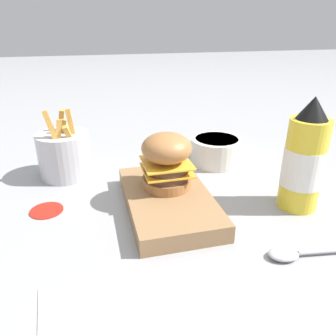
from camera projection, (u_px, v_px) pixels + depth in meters
ground_plane at (159, 213)px, 0.59m from camera, size 6.00×6.00×0.00m
serving_board at (168, 201)px, 0.60m from camera, size 0.26×0.15×0.03m
burger at (167, 160)px, 0.60m from camera, size 0.09×0.09×0.10m
ketchup_bottle at (304, 161)px, 0.58m from camera, size 0.07×0.07×0.21m
fries_basket at (64, 154)px, 0.72m from camera, size 0.11×0.11×0.16m
side_bowl at (216, 150)px, 0.79m from camera, size 0.12×0.12×0.06m
spoon at (298, 253)px, 0.48m from camera, size 0.04×0.18×0.01m
ketchup_puddle at (46, 210)px, 0.60m from camera, size 0.06×0.06×0.00m
parchment_square at (97, 315)px, 0.39m from camera, size 0.14×0.14×0.00m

